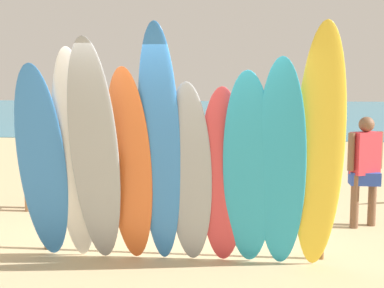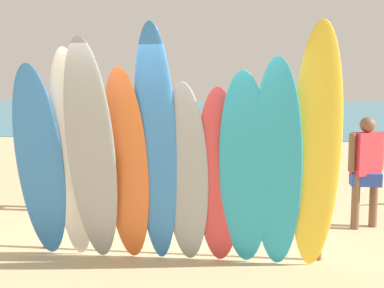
% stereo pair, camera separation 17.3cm
% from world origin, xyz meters
% --- Properties ---
extents(ground, '(60.00, 60.00, 0.00)m').
position_xyz_m(ground, '(0.00, 14.00, 0.00)').
color(ground, tan).
extents(ocean_water, '(60.00, 40.00, 0.02)m').
position_xyz_m(ocean_water, '(0.00, 32.69, 0.01)').
color(ocean_water, teal).
rests_on(ocean_water, ground).
extents(surfboard_rack, '(3.52, 0.07, 0.64)m').
position_xyz_m(surfboard_rack, '(0.00, 0.00, 0.52)').
color(surfboard_rack, brown).
rests_on(surfboard_rack, ground).
extents(surfboard_blue_0, '(0.58, 0.60, 2.32)m').
position_xyz_m(surfboard_blue_0, '(-1.55, -0.43, 1.16)').
color(surfboard_blue_0, '#337AD1').
rests_on(surfboard_blue_0, ground).
extents(surfboard_white_1, '(0.51, 0.57, 2.49)m').
position_xyz_m(surfboard_white_1, '(-1.16, -0.41, 1.25)').
color(surfboard_white_1, white).
rests_on(surfboard_white_1, ground).
extents(surfboard_grey_2, '(0.56, 0.77, 2.58)m').
position_xyz_m(surfboard_grey_2, '(-0.88, -0.56, 1.29)').
color(surfboard_grey_2, '#999EA3').
rests_on(surfboard_grey_2, ground).
extents(surfboard_orange_3, '(0.57, 0.56, 2.28)m').
position_xyz_m(surfboard_orange_3, '(-0.53, -0.39, 1.14)').
color(surfboard_orange_3, orange).
rests_on(surfboard_orange_3, ground).
extents(surfboard_blue_4, '(0.49, 0.60, 2.75)m').
position_xyz_m(surfboard_blue_4, '(-0.17, -0.42, 1.38)').
color(surfboard_blue_4, '#337AD1').
rests_on(surfboard_blue_4, ground).
extents(surfboard_grey_5, '(0.56, 0.50, 2.12)m').
position_xyz_m(surfboard_grey_5, '(0.16, -0.34, 1.06)').
color(surfboard_grey_5, '#999EA3').
rests_on(surfboard_grey_5, ground).
extents(surfboard_red_6, '(0.53, 0.44, 2.06)m').
position_xyz_m(surfboard_red_6, '(0.54, -0.33, 1.03)').
color(surfboard_red_6, '#D13D42').
rests_on(surfboard_red_6, ground).
extents(surfboard_teal_7, '(0.62, 0.65, 2.24)m').
position_xyz_m(surfboard_teal_7, '(0.83, -0.42, 1.12)').
color(surfboard_teal_7, '#289EC6').
rests_on(surfboard_teal_7, ground).
extents(surfboard_teal_8, '(0.59, 0.68, 2.37)m').
position_xyz_m(surfboard_teal_8, '(1.18, -0.47, 1.19)').
color(surfboard_teal_8, '#289EC6').
rests_on(surfboard_teal_8, ground).
extents(surfboard_yellow_9, '(0.57, 0.61, 2.74)m').
position_xyz_m(surfboard_yellow_9, '(1.59, -0.43, 1.37)').
color(surfboard_yellow_9, yellow).
rests_on(surfboard_yellow_9, ground).
extents(beachgoer_near_rack, '(0.42, 0.58, 1.61)m').
position_xyz_m(beachgoer_near_rack, '(1.11, 5.71, 0.93)').
color(beachgoer_near_rack, '#9E704C').
rests_on(beachgoer_near_rack, ground).
extents(beachgoer_by_water, '(0.47, 0.44, 1.58)m').
position_xyz_m(beachgoer_by_water, '(-2.64, 1.94, 0.91)').
color(beachgoer_by_water, '#9E704C').
rests_on(beachgoer_by_water, ground).
extents(beachgoer_midbeach, '(0.54, 0.38, 1.61)m').
position_xyz_m(beachgoer_midbeach, '(2.50, 1.49, 0.93)').
color(beachgoer_midbeach, brown).
rests_on(beachgoer_midbeach, ground).
extents(beachgoer_strolling, '(0.44, 0.59, 1.68)m').
position_xyz_m(beachgoer_strolling, '(-2.52, 8.14, 0.97)').
color(beachgoer_strolling, brown).
rests_on(beachgoer_strolling, ground).
extents(distant_boat, '(3.18, 1.12, 0.25)m').
position_xyz_m(distant_boat, '(2.02, 16.99, 0.11)').
color(distant_boat, silver).
rests_on(distant_boat, ground).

